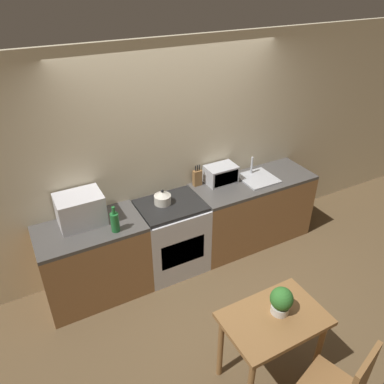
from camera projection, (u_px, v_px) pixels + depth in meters
The scene contains 13 objects.
ground_plane at pixel (220, 298), 4.18m from camera, with size 16.00×16.00×0.00m, color brown.
wall_back at pixel (175, 156), 4.32m from camera, with size 10.00×0.06×2.60m.
counter_left_run at pixel (95, 261), 4.04m from camera, with size 1.10×0.62×0.90m.
counter_right_run at pixel (251, 210), 4.88m from camera, with size 1.57×0.62×0.90m.
stove_range at pixel (172, 236), 4.41m from camera, with size 0.74×0.62×0.90m.
kettle at pixel (163, 198), 4.16m from camera, with size 0.19×0.19×0.18m.
microwave at pixel (80, 210), 3.80m from camera, with size 0.46×0.35×0.33m.
bottle at pixel (115, 222), 3.71m from camera, with size 0.09×0.09×0.29m.
knife_block at pixel (197, 178), 4.49m from camera, with size 0.10×0.06×0.27m.
toaster_oven at pixel (221, 174), 4.55m from camera, with size 0.38×0.25×0.22m.
sink_basin at pixel (258, 178), 4.66m from camera, with size 0.42×0.43×0.24m.
dining_table at pixel (273, 328), 3.06m from camera, with size 0.83×0.55×0.78m.
potted_plant at pixel (281, 301), 2.98m from camera, with size 0.19×0.19×0.24m.
Camera 1 is at (-1.67, -2.45, 3.19)m, focal length 35.00 mm.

